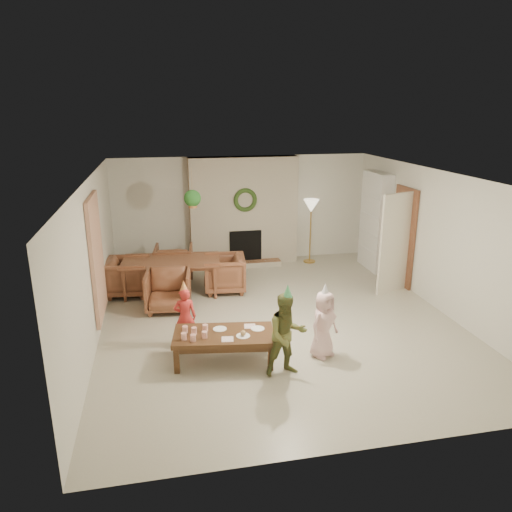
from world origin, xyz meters
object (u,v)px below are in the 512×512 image
object	(u,v)px
dining_chair_far	(174,262)
coffee_table_top	(224,335)
child_plaid	(287,335)
child_pink	(324,324)
dining_chair_near	(168,290)
dining_chair_left	(128,277)
dining_chair_right	(224,273)
child_red	(185,317)
dining_table	(171,277)

from	to	relation	value
dining_chair_far	coffee_table_top	size ratio (longest dim) A/B	0.57
dining_chair_far	child_plaid	xyz separation A→B (m)	(1.36, -4.27, 0.22)
child_pink	child_plaid	bearing A→B (deg)	-179.86
dining_chair_near	child_pink	size ratio (longest dim) A/B	0.80
dining_chair_left	dining_chair_right	world-z (taller)	same
dining_chair_right	child_red	world-z (taller)	child_red
dining_table	coffee_table_top	bearing A→B (deg)	-71.67
dining_table	coffee_table_top	world-z (taller)	dining_table
child_red	child_plaid	distance (m)	1.73
dining_table	dining_chair_right	xyz separation A→B (m)	(1.05, -0.11, 0.04)
coffee_table_top	child_red	distance (m)	0.79
child_plaid	child_pink	xyz separation A→B (m)	(0.67, 0.38, -0.08)
dining_chair_right	dining_table	bearing A→B (deg)	-90.00
dining_chair_right	coffee_table_top	world-z (taller)	dining_chair_right
dining_table	coffee_table_top	size ratio (longest dim) A/B	1.32
dining_chair_far	coffee_table_top	bearing A→B (deg)	104.32
coffee_table_top	child_red	world-z (taller)	child_red
child_red	child_plaid	xyz separation A→B (m)	(1.31, -1.13, 0.12)
dining_chair_near	dining_chair_far	bearing A→B (deg)	90.00
dining_chair_left	dining_table	bearing A→B (deg)	-90.00
dining_chair_right	child_plaid	size ratio (longest dim) A/B	0.69
child_red	child_pink	world-z (taller)	child_pink
dining_chair_far	dining_chair_left	bearing A→B (deg)	45.00
dining_chair_near	dining_chair_left	size ratio (longest dim) A/B	1.00
child_red	dining_chair_left	bearing A→B (deg)	-63.99
dining_chair_left	child_red	world-z (taller)	child_red
dining_chair_left	dining_chair_right	xyz separation A→B (m)	(1.88, -0.19, 0.00)
dining_chair_left	child_pink	distance (m)	4.30
dining_chair_left	child_red	distance (m)	2.58
dining_chair_near	dining_chair_far	size ratio (longest dim) A/B	1.00
dining_chair_left	dining_chair_near	bearing A→B (deg)	-135.00
coffee_table_top	child_red	size ratio (longest dim) A/B	1.52
dining_table	dining_chair_right	bearing A→B (deg)	-0.00
dining_chair_near	child_pink	bearing A→B (deg)	-39.34
dining_table	child_pink	distance (m)	3.71
dining_chair_near	dining_chair_far	distance (m)	1.68
dining_chair_right	coffee_table_top	bearing A→B (deg)	-2.34
dining_chair_far	dining_chair_right	distance (m)	1.35
dining_chair_far	child_plaid	world-z (taller)	child_plaid
child_plaid	child_red	bearing A→B (deg)	133.75
child_red	dining_chair_near	bearing A→B (deg)	-77.63
dining_chair_near	child_plaid	bearing A→B (deg)	-53.65
dining_chair_left	dining_chair_right	size ratio (longest dim) A/B	1.00
dining_table	dining_chair_far	distance (m)	0.84
dining_chair_left	child_red	bearing A→B (deg)	-152.08
coffee_table_top	child_pink	xyz separation A→B (m)	(1.47, -0.14, 0.10)
dining_chair_near	child_red	xyz separation A→B (m)	(0.22, -1.47, 0.10)
dining_table	dining_chair_left	xyz separation A→B (m)	(-0.84, 0.08, 0.04)
child_pink	dining_chair_left	bearing A→B (deg)	103.49
dining_chair_far	dining_table	bearing A→B (deg)	90.00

